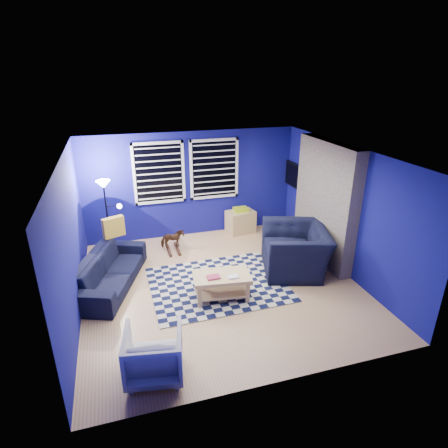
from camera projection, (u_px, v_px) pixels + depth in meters
name	position (u px, v px, depth m)	size (l,w,h in m)	color
floor	(221.00, 285.00, 7.10)	(5.00, 5.00, 0.00)	tan
ceiling	(221.00, 154.00, 6.13)	(5.00, 5.00, 0.00)	white
wall_back	(192.00, 185.00, 8.83)	(5.00, 5.00, 0.00)	navy
wall_left	(71.00, 241.00, 5.96)	(5.00, 5.00, 0.00)	navy
wall_right	(344.00, 210.00, 7.27)	(5.00, 5.00, 0.00)	navy
fireplace	(324.00, 205.00, 7.70)	(0.65, 2.00, 2.50)	gray
window_left	(159.00, 173.00, 8.46)	(1.17, 0.06, 1.42)	black
window_right	(214.00, 169.00, 8.80)	(1.17, 0.06, 1.42)	black
tv	(296.00, 176.00, 8.97)	(0.07, 1.00, 0.58)	black
rug	(218.00, 284.00, 7.11)	(2.50, 2.00, 0.02)	black
sofa	(109.00, 271.00, 6.97)	(0.84, 2.14, 0.62)	black
armchair_big	(295.00, 250.00, 7.46)	(1.21, 1.39, 0.90)	black
armchair_bent	(154.00, 353.00, 4.91)	(0.74, 0.76, 0.69)	gray
rocking_horse	(172.00, 239.00, 8.31)	(0.51, 0.23, 0.43)	#492B17
coffee_table	(222.00, 282.00, 6.56)	(1.06, 0.70, 0.49)	tan
cabinet	(241.00, 221.00, 9.28)	(0.73, 0.54, 0.64)	tan
floor_lamp	(106.00, 195.00, 7.69)	(0.46, 0.28, 1.69)	black
throw_pillow	(114.00, 227.00, 7.56)	(0.44, 0.13, 0.41)	gold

